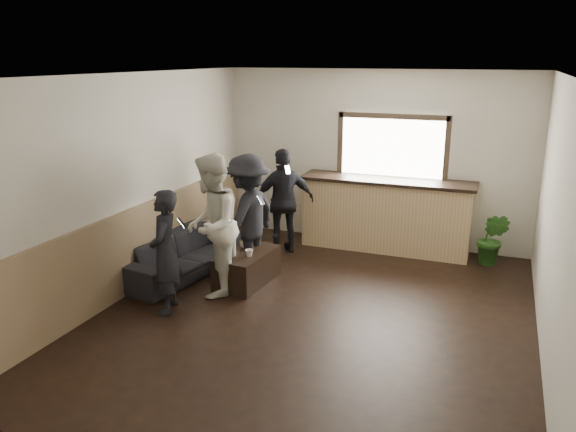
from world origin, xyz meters
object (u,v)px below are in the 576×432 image
at_px(person_a, 165,252).
at_px(cup_b, 249,253).
at_px(potted_plant, 492,239).
at_px(person_d, 284,201).
at_px(sofa, 182,255).
at_px(person_c, 248,216).
at_px(coffee_table, 247,268).
at_px(cup_a, 245,244).
at_px(person_b, 212,226).
at_px(bar_counter, 386,210).

bearing_deg(person_a, cup_b, 129.09).
bearing_deg(potted_plant, person_d, -169.93).
height_order(sofa, person_c, person_c).
bearing_deg(potted_plant, coffee_table, -148.22).
height_order(cup_a, person_d, person_d).
relative_size(person_a, person_c, 0.87).
distance_m(cup_b, person_c, 0.57).
bearing_deg(person_c, cup_a, -4.01).
distance_m(cup_b, person_b, 0.66).
relative_size(person_a, person_d, 0.92).
bearing_deg(cup_a, coffee_table, -57.73).
bearing_deg(cup_a, person_b, -103.19).
height_order(coffee_table, person_b, person_b).
bearing_deg(coffee_table, cup_a, 122.27).
height_order(coffee_table, person_c, person_c).
xyz_separation_m(potted_plant, person_c, (-3.18, -1.65, 0.46)).
xyz_separation_m(coffee_table, person_c, (-0.10, 0.26, 0.65)).
relative_size(bar_counter, potted_plant, 3.35).
distance_m(person_a, person_c, 1.46).
bearing_deg(person_a, coffee_table, 135.82).
relative_size(cup_a, potted_plant, 0.17).
xyz_separation_m(bar_counter, person_b, (-1.73, -2.54, 0.28)).
bearing_deg(cup_b, coffee_table, 127.51).
height_order(cup_b, person_d, person_d).
bearing_deg(person_a, potted_plant, 111.16).
height_order(coffee_table, person_a, person_a).
relative_size(bar_counter, person_d, 1.64).
relative_size(sofa, person_a, 1.32).
bearing_deg(person_c, bar_counter, 148.27).
relative_size(cup_b, person_d, 0.06).
bearing_deg(person_b, bar_counter, 129.98).
relative_size(cup_b, person_c, 0.06).
relative_size(person_b, person_d, 1.12).
xyz_separation_m(bar_counter, potted_plant, (1.62, -0.17, -0.24)).
bearing_deg(cup_a, sofa, -165.29).
relative_size(potted_plant, person_a, 0.53).
height_order(cup_a, person_a, person_a).
relative_size(bar_counter, cup_b, 26.46).
bearing_deg(person_d, bar_counter, 169.00).
relative_size(sofa, person_b, 1.08).
height_order(person_a, person_d, person_d).
bearing_deg(sofa, person_a, -147.81).
distance_m(sofa, cup_a, 0.92).
xyz_separation_m(bar_counter, sofa, (-2.45, -2.13, -0.35)).
height_order(cup_b, person_c, person_c).
bearing_deg(sofa, cup_b, -84.39).
bearing_deg(sofa, bar_counter, -39.39).
bearing_deg(bar_counter, potted_plant, -5.95).
distance_m(cup_b, person_d, 1.53).
distance_m(cup_a, person_c, 0.38).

